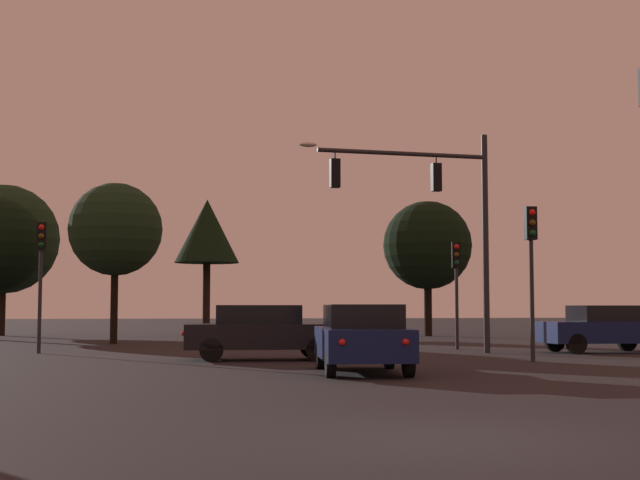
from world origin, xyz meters
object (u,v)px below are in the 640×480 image
Objects in this scene: tree_center_horizon at (4,239)px; car_crossing_right at (603,328)px; traffic_light_corner_right at (456,273)px; tree_behind_sign at (207,232)px; traffic_light_corner_left at (531,251)px; traffic_light_median at (41,260)px; car_crossing_left at (262,331)px; tree_lot_edge at (427,245)px; car_nearside_lane at (362,337)px; traffic_signal_mast_arm at (435,203)px; tree_left_far at (115,230)px.

car_crossing_right is at bearing -43.64° from tree_center_horizon.
tree_behind_sign reaches higher than traffic_light_corner_right.
traffic_light_corner_left is 1.00× the size of traffic_light_median.
traffic_light_corner_left is 7.69m from car_crossing_left.
traffic_light_median reaches higher than traffic_light_corner_right.
traffic_light_corner_right is at bearing 34.33° from car_crossing_left.
tree_lot_edge is (3.52, 21.04, 1.66)m from traffic_light_corner_left.
traffic_light_median is at bearing -178.78° from traffic_light_corner_right.
car_crossing_left is at bearing -145.67° from traffic_light_corner_right.
traffic_light_corner_left is at bearing -16.22° from car_crossing_left.
traffic_light_corner_left is 0.58× the size of tree_behind_sign.
car_nearside_lane is at bearing -72.33° from car_crossing_left.
car_nearside_lane is 31.57m from tree_center_horizon.
traffic_light_corner_left is (1.31, -4.43, -1.80)m from traffic_signal_mast_arm.
traffic_light_corner_right is (1.61, 2.67, -2.10)m from traffic_signal_mast_arm.
traffic_signal_mast_arm is 4.96m from traffic_light_corner_left.
car_crossing_right is (4.27, 4.22, -2.18)m from traffic_light_corner_left.
tree_behind_sign is (6.13, 18.13, 2.52)m from traffic_light_median.
traffic_light_corner_left reaches higher than traffic_light_median.
traffic_light_corner_left is at bearing -54.73° from tree_center_horizon.
tree_lot_edge is at bearing -19.43° from tree_behind_sign.
traffic_light_corner_left is 0.61× the size of tree_lot_edge.
tree_lot_edge is (-0.76, 16.82, 3.84)m from car_crossing_right.
car_nearside_lane is 5.48m from car_crossing_left.
traffic_signal_mast_arm reaches higher than tree_lot_edge.
tree_lot_edge is at bearing 60.81° from car_crossing_left.
tree_behind_sign is at bearing 68.96° from tree_left_far.
traffic_light_corner_left reaches higher than car_nearside_lane.
tree_left_far is (-12.04, 6.91, 1.92)m from traffic_light_corner_right.
car_crossing_left is 0.62× the size of tree_behind_sign.
traffic_light_corner_right is (0.30, 7.10, -0.30)m from traffic_light_corner_left.
traffic_signal_mast_arm is 7.40m from car_crossing_left.
car_nearside_lane is (8.24, -9.96, -2.17)m from traffic_light_median.
tree_lot_edge is at bearing 69.73° from car_nearside_lane.
traffic_signal_mast_arm is 1.88× the size of traffic_light_corner_right.
traffic_signal_mast_arm reaches higher than car_nearside_lane.
traffic_signal_mast_arm is 17.29m from tree_lot_edge.
traffic_light_corner_left is at bearing -92.41° from traffic_light_corner_right.
tree_lot_edge is at bearing 77.00° from traffic_light_corner_right.
tree_lot_edge is at bearing 73.80° from traffic_signal_mast_arm.
tree_behind_sign is at bearing 94.30° from car_nearside_lane.
tree_left_far is 13.08m from tree_center_horizon.
tree_lot_edge reaches higher than traffic_light_corner_left.
traffic_light_corner_left is 6.64m from car_nearside_lane.
traffic_light_median is 13.11m from car_nearside_lane.
tree_behind_sign is at bearing 113.72° from traffic_light_corner_right.
car_nearside_lane is 0.61× the size of tree_lot_edge.
tree_behind_sign reaches higher than traffic_light_corner_left.
car_crossing_right is 17.27m from tree_lot_edge.
car_crossing_left and car_crossing_right have the same top height.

